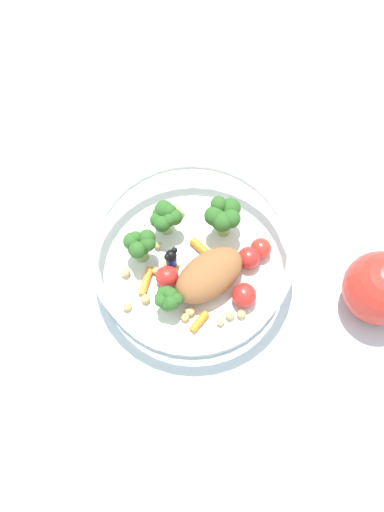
{
  "coord_description": "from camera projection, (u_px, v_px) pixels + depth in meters",
  "views": [
    {
      "loc": [
        0.27,
        0.07,
        0.67
      ],
      "look_at": [
        -0.02,
        0.01,
        0.03
      ],
      "focal_mm": 42.16,
      "sensor_mm": 36.0,
      "label": 1
    }
  ],
  "objects": [
    {
      "name": "loose_apple",
      "position": [
        380.0,
        288.0,
        0.67
      ],
      "size": [
        0.08,
        0.08,
        0.1
      ],
      "color": "red",
      "rests_on": "ground_plane"
    },
    {
      "name": "ground_plane",
      "position": [
        185.0,
        281.0,
        0.72
      ],
      "size": [
        2.4,
        2.4,
        0.0
      ],
      "primitive_type": "plane",
      "color": "silver"
    },
    {
      "name": "food_container",
      "position": [
        194.0,
        257.0,
        0.7
      ],
      "size": [
        0.24,
        0.24,
        0.07
      ],
      "color": "white",
      "rests_on": "ground_plane"
    }
  ]
}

